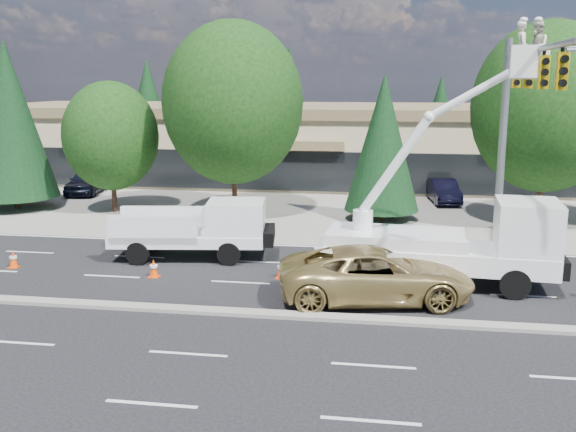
% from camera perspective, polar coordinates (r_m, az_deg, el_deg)
% --- Properties ---
extents(ground, '(140.00, 140.00, 0.00)m').
position_cam_1_polar(ground, '(20.88, -6.22, -8.57)').
color(ground, black).
rests_on(ground, ground).
extents(concrete_apron, '(140.00, 22.00, 0.01)m').
position_cam_1_polar(concrete_apron, '(39.89, 1.12, 1.39)').
color(concrete_apron, gray).
rests_on(concrete_apron, ground).
extents(road_median, '(120.00, 0.55, 0.12)m').
position_cam_1_polar(road_median, '(20.85, -6.23, -8.41)').
color(road_median, gray).
rests_on(road_median, ground).
extents(strip_mall, '(50.40, 15.40, 5.50)m').
position_cam_1_polar(strip_mall, '(49.33, 2.67, 6.70)').
color(strip_mall, tan).
rests_on(strip_mall, ground).
extents(tree_front_b, '(4.89, 4.89, 9.64)m').
position_cam_1_polar(tree_front_b, '(39.99, -23.50, 7.90)').
color(tree_front_b, '#332114').
rests_on(tree_front_b, ground).
extents(tree_front_c, '(5.28, 5.28, 7.33)m').
position_cam_1_polar(tree_front_c, '(37.23, -15.47, 6.86)').
color(tree_front_c, '#332114').
rests_on(tree_front_c, ground).
extents(tree_front_d, '(7.56, 7.56, 10.49)m').
position_cam_1_polar(tree_front_d, '(34.87, -4.92, 9.98)').
color(tree_front_d, '#332114').
rests_on(tree_front_d, ground).
extents(tree_front_e, '(3.92, 3.92, 7.73)m').
position_cam_1_polar(tree_front_e, '(34.03, 8.45, 6.49)').
color(tree_front_e, '#332114').
rests_on(tree_front_e, ground).
extents(tree_front_f, '(7.40, 7.40, 10.27)m').
position_cam_1_polar(tree_front_f, '(34.80, 21.99, 8.96)').
color(tree_front_f, '#332114').
rests_on(tree_front_f, ground).
extents(tree_back_a, '(4.81, 4.81, 9.49)m').
position_cam_1_polar(tree_back_a, '(65.17, -12.32, 9.70)').
color(tree_back_a, '#332114').
rests_on(tree_back_a, ground).
extents(tree_back_b, '(5.35, 5.35, 10.55)m').
position_cam_1_polar(tree_back_b, '(61.59, 0.13, 10.38)').
color(tree_back_b, '#332114').
rests_on(tree_back_b, ground).
extents(tree_back_c, '(4.00, 4.00, 7.88)m').
position_cam_1_polar(tree_back_c, '(61.15, 13.37, 8.71)').
color(tree_back_c, '#332114').
rests_on(tree_back_c, ground).
extents(signal_mast, '(2.76, 10.16, 9.00)m').
position_cam_1_polar(signal_mast, '(26.41, 19.55, 8.58)').
color(signal_mast, gray).
rests_on(signal_mast, ground).
extents(utility_pickup, '(6.57, 3.16, 2.42)m').
position_cam_1_polar(utility_pickup, '(27.00, -7.84, -1.66)').
color(utility_pickup, white).
rests_on(utility_pickup, ground).
extents(bucket_truck, '(8.66, 3.25, 9.34)m').
position_cam_1_polar(bucket_truck, '(23.77, 14.97, -1.34)').
color(bucket_truck, white).
rests_on(bucket_truck, ground).
extents(traffic_cone_a, '(0.40, 0.40, 0.70)m').
position_cam_1_polar(traffic_cone_a, '(27.78, -23.23, -3.55)').
color(traffic_cone_a, '#F94407').
rests_on(traffic_cone_a, ground).
extents(traffic_cone_b, '(0.40, 0.40, 0.70)m').
position_cam_1_polar(traffic_cone_b, '(24.85, -11.85, -4.57)').
color(traffic_cone_b, '#F94407').
rests_on(traffic_cone_b, ground).
extents(traffic_cone_c, '(0.40, 0.40, 0.70)m').
position_cam_1_polar(traffic_cone_c, '(24.22, -0.59, -4.74)').
color(traffic_cone_c, '#F94407').
rests_on(traffic_cone_c, ground).
extents(traffic_cone_d, '(0.40, 0.40, 0.70)m').
position_cam_1_polar(traffic_cone_d, '(23.39, 13.75, -5.70)').
color(traffic_cone_d, '#F94407').
rests_on(traffic_cone_d, ground).
extents(minivan, '(6.92, 4.05, 1.81)m').
position_cam_1_polar(minivan, '(21.85, 7.81, -5.16)').
color(minivan, tan).
rests_on(minivan, ground).
extents(parked_car_west, '(2.52, 5.03, 1.64)m').
position_cam_1_polar(parked_car_west, '(44.36, -17.40, 2.98)').
color(parked_car_west, black).
rests_on(parked_car_west, ground).
extents(parked_car_east, '(2.01, 4.47, 1.42)m').
position_cam_1_polar(parked_car_east, '(40.28, 13.65, 2.17)').
color(parked_car_east, black).
rests_on(parked_car_east, ground).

